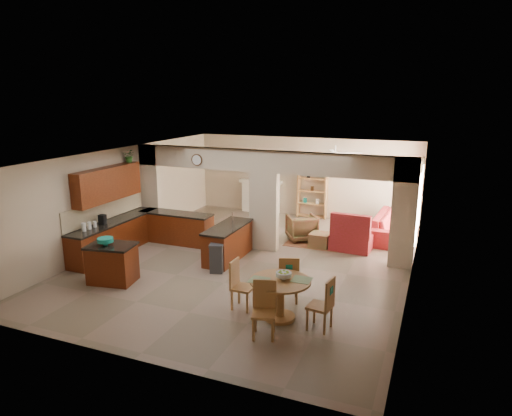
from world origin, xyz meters
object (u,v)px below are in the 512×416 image
at_px(kitchen_island, 112,263).
at_px(armchair, 302,228).
at_px(dining_table, 280,293).
at_px(sofa, 394,226).

bearing_deg(kitchen_island, armchair, 45.76).
bearing_deg(armchair, dining_table, 68.86).
xyz_separation_m(dining_table, sofa, (1.53, 6.17, -0.15)).
bearing_deg(dining_table, kitchen_island, 176.65).
height_order(kitchen_island, sofa, kitchen_island).
relative_size(kitchen_island, dining_table, 0.99).
bearing_deg(kitchen_island, sofa, 35.78).
bearing_deg(sofa, armchair, 118.50).
height_order(dining_table, armchair, dining_table).
height_order(dining_table, sofa, dining_table).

